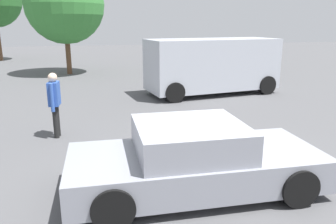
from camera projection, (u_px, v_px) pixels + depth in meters
ground_plane at (210, 180)px, 6.25m from camera, size 80.00×80.00×0.00m
sedan_foreground at (194, 160)px, 5.77m from camera, size 4.37×2.06×1.22m
van_white at (212, 65)px, 13.64m from camera, size 5.52×2.80×2.24m
pedestrian at (54, 99)px, 8.40m from camera, size 0.29×0.57×1.66m
tree_back_left at (65, 4)px, 18.28m from camera, size 4.31×4.31×6.00m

